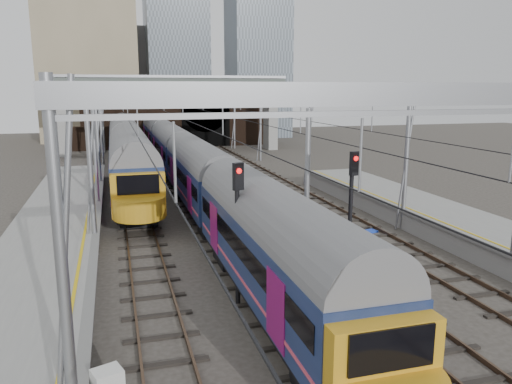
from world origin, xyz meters
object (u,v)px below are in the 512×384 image
object	(u,v)px
train_main	(184,159)
signal_near_left	(238,218)
train_second	(128,151)
signal_near_centre	(352,200)

from	to	relation	value
train_main	signal_near_left	xyz separation A→B (m)	(-1.07, -21.62, 0.91)
train_second	signal_near_left	size ratio (longest dim) A/B	6.46
train_main	train_second	bearing A→B (deg)	128.20
train_second	signal_near_centre	bearing A→B (deg)	-72.49
train_main	signal_near_centre	distance (m)	20.69
train_main	train_second	size ratio (longest dim) A/B	1.78
train_second	signal_near_left	world-z (taller)	signal_near_left
signal_near_left	signal_near_centre	size ratio (longest dim) A/B	0.99
train_main	signal_near_centre	size ratio (longest dim) A/B	11.36
signal_near_left	signal_near_centre	world-z (taller)	signal_near_centre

